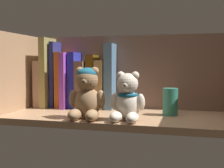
{
  "coord_description": "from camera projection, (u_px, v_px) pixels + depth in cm",
  "views": [
    {
      "loc": [
        21.3,
        -86.72,
        17.73
      ],
      "look_at": [
        -1.5,
        0.0,
        11.5
      ],
      "focal_mm": 46.68,
      "sensor_mm": 36.0,
      "label": 1
    }
  ],
  "objects": [
    {
      "name": "shelf_board",
      "position": [
        117.0,
        118.0,
        0.9
      ],
      "size": [
        67.61,
        28.38,
        2.0
      ],
      "primitive_type": "cube",
      "color": "#A87F5B",
      "rests_on": "ground"
    },
    {
      "name": "shelf_back_panel",
      "position": [
        127.0,
        75.0,
        1.04
      ],
      "size": [
        70.01,
        1.2,
        27.71
      ],
      "primitive_type": "cube",
      "color": "brown",
      "rests_on": "ground"
    },
    {
      "name": "shelf_side_panel_left",
      "position": [
        17.0,
        75.0,
        0.98
      ],
      "size": [
        1.6,
        30.78,
        27.71
      ],
      "primitive_type": "cube",
      "color": "#A87F5B",
      "rests_on": "ground"
    },
    {
      "name": "book_0",
      "position": [
        44.0,
        83.0,
        1.09
      ],
      "size": [
        2.84,
        12.17,
        16.82
      ],
      "primitive_type": "cube",
      "color": "tan",
      "rests_on": "shelf_board"
    },
    {
      "name": "book_1",
      "position": [
        51.0,
        73.0,
        1.08
      ],
      "size": [
        2.27,
        14.81,
        24.93
      ],
      "primitive_type": "cube",
      "color": "olive",
      "rests_on": "shelf_board"
    },
    {
      "name": "book_2",
      "position": [
        57.0,
        75.0,
        1.07
      ],
      "size": [
        1.94,
        10.29,
        23.54
      ],
      "primitive_type": "cube",
      "rotation": [
        0.0,
        0.01,
        0.0
      ],
      "color": "navy",
      "rests_on": "shelf_board"
    },
    {
      "name": "book_3",
      "position": [
        63.0,
        80.0,
        1.07
      ],
      "size": [
        2.43,
        10.52,
        19.85
      ],
      "primitive_type": "cube",
      "color": "#B4541E",
      "rests_on": "shelf_board"
    },
    {
      "name": "book_4",
      "position": [
        70.0,
        80.0,
        1.06
      ],
      "size": [
        1.85,
        14.6,
        19.6
      ],
      "primitive_type": "cube",
      "color": "purple",
      "rests_on": "shelf_board"
    },
    {
      "name": "book_5",
      "position": [
        76.0,
        80.0,
        1.05
      ],
      "size": [
        2.43,
        10.64,
        19.76
      ],
      "primitive_type": "cube",
      "color": "#272C9C",
      "rests_on": "shelf_board"
    },
    {
      "name": "book_6",
      "position": [
        84.0,
        84.0,
        1.05
      ],
      "size": [
        3.17,
        12.44,
        16.61
      ],
      "primitive_type": "cube",
      "color": "brown",
      "rests_on": "shelf_board"
    },
    {
      "name": "book_7",
      "position": [
        93.0,
        81.0,
        1.04
      ],
      "size": [
        3.08,
        9.81,
        18.9
      ],
      "primitive_type": "cube",
      "rotation": [
        0.0,
        0.02,
        0.0
      ],
      "color": "brown",
      "rests_on": "shelf_board"
    },
    {
      "name": "book_8",
      "position": [
        102.0,
        84.0,
        1.03
      ],
      "size": [
        2.98,
        9.86,
        16.93
      ],
      "primitive_type": "cube",
      "color": "#AA8650",
      "rests_on": "shelf_board"
    },
    {
      "name": "book_9",
      "position": [
        111.0,
        76.0,
        1.02
      ],
      "size": [
        2.92,
        9.22,
        22.65
      ],
      "primitive_type": "cube",
      "color": "#52789C",
      "rests_on": "shelf_board"
    },
    {
      "name": "teddy_bear_larger",
      "position": [
        87.0,
        94.0,
        0.83
      ],
      "size": [
        10.85,
        11.03,
        14.85
      ],
      "color": "#93704C",
      "rests_on": "shelf_board"
    },
    {
      "name": "teddy_bear_smaller",
      "position": [
        127.0,
        100.0,
        0.8
      ],
      "size": [
        9.97,
        10.14,
        13.63
      ],
      "color": "beige",
      "rests_on": "shelf_board"
    },
    {
      "name": "pillar_candle",
      "position": [
        170.0,
        102.0,
        0.89
      ],
      "size": [
        4.62,
        4.62,
        8.31
      ],
      "primitive_type": "cylinder",
      "color": "#2D7A66",
      "rests_on": "shelf_board"
    }
  ]
}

